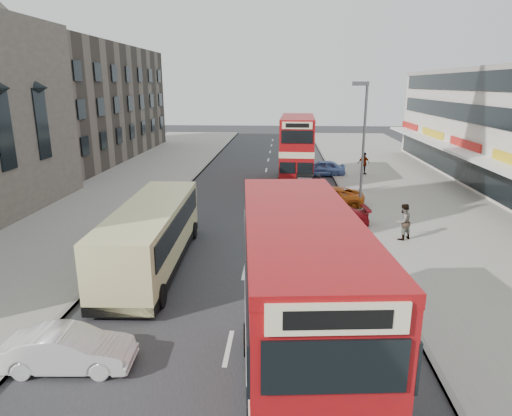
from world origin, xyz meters
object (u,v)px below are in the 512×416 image
at_px(car_left_front, 69,349).
at_px(cyclist, 319,193).
at_px(bus_main, 299,318).
at_px(car_right_a, 333,217).
at_px(coach, 152,234).
at_px(pedestrian_far, 364,163).
at_px(pedestrian_near, 403,222).
at_px(car_right_b, 327,197).
at_px(street_lamp, 363,137).
at_px(car_right_c, 321,168).
at_px(bus_second, 297,149).

distance_m(car_left_front, cyclist, 21.33).
bearing_deg(bus_main, car_right_a, -104.45).
relative_size(coach, pedestrian_far, 5.12).
bearing_deg(pedestrian_near, car_right_b, -97.46).
bearing_deg(car_right_a, street_lamp, 144.01).
bearing_deg(street_lamp, cyclist, 136.62).
bearing_deg(car_right_a, coach, -59.33).
bearing_deg(coach, cyclist, 53.04).
bearing_deg(car_left_front, coach, -5.72).
height_order(car_right_c, pedestrian_near, pedestrian_near).
height_order(car_right_c, cyclist, cyclist).
height_order(car_right_c, pedestrian_far, pedestrian_far).
xyz_separation_m(pedestrian_near, pedestrian_far, (0.95, 17.53, 0.02)).
relative_size(coach, car_right_c, 2.39).
distance_m(coach, car_left_front, 7.60).
xyz_separation_m(car_right_c, pedestrian_far, (3.77, 0.22, 0.42)).
relative_size(car_right_a, cyclist, 2.11).
xyz_separation_m(coach, car_left_front, (-0.29, -7.53, -0.96)).
distance_m(bus_main, pedestrian_near, 14.24).
distance_m(car_left_front, car_right_c, 30.36).
bearing_deg(cyclist, street_lamp, -47.84).
relative_size(bus_main, coach, 0.90).
distance_m(bus_main, car_right_a, 15.58).
distance_m(coach, car_right_b, 13.89).
height_order(street_lamp, bus_main, street_lamp).
distance_m(bus_main, coach, 10.92).
xyz_separation_m(bus_second, cyclist, (1.40, -6.42, -2.13)).
height_order(street_lamp, cyclist, street_lamp).
distance_m(bus_second, car_right_b, 8.16).
height_order(street_lamp, pedestrian_near, street_lamp).
relative_size(bus_second, car_right_a, 2.35).
bearing_deg(car_right_c, street_lamp, 8.74).
bearing_deg(pedestrian_far, street_lamp, -122.78).
xyz_separation_m(car_right_c, pedestrian_near, (2.81, -17.31, 0.39)).
bearing_deg(bus_second, cyclist, 104.31).
distance_m(car_right_a, car_right_c, 14.98).
bearing_deg(bus_second, car_right_a, 100.33).
bearing_deg(cyclist, pedestrian_far, 59.45).
distance_m(bus_main, cyclist, 21.11).
height_order(coach, car_right_b, coach).
bearing_deg(cyclist, car_left_front, -118.24).
distance_m(street_lamp, bus_main, 19.31).
bearing_deg(car_left_front, bus_main, -105.51).
bearing_deg(pedestrian_near, car_left_front, 9.82).
bearing_deg(street_lamp, bus_second, 113.55).
bearing_deg(bus_second, car_right_c, -126.50).
xyz_separation_m(car_left_front, car_right_c, (9.50, 28.84, 0.11)).
xyz_separation_m(car_left_front, pedestrian_far, (13.27, 29.06, 0.53)).
bearing_deg(car_right_c, coach, -21.91).
distance_m(bus_second, pedestrian_near, 15.39).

